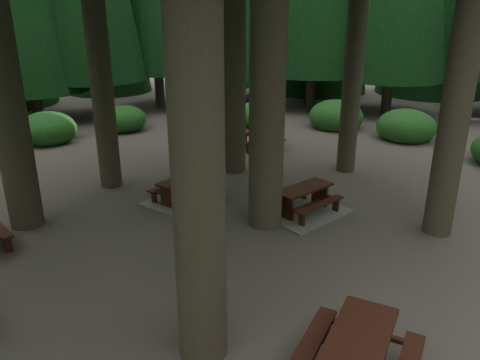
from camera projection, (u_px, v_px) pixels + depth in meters
ground at (243, 234)px, 11.27m from camera, size 80.00×80.00×0.00m
picnic_table_a at (303, 204)px, 12.37m from camera, size 2.35×2.03×0.73m
picnic_table_c at (184, 194)px, 13.12m from camera, size 2.44×2.23×0.68m
picnic_table_d at (260, 136)px, 17.99m from camera, size 1.94×1.73×0.70m
picnic_table_e at (355, 359)px, 6.47m from camera, size 2.58×2.43×0.88m
shrub_ring at (249, 202)px, 12.08m from camera, size 23.86×24.64×1.49m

